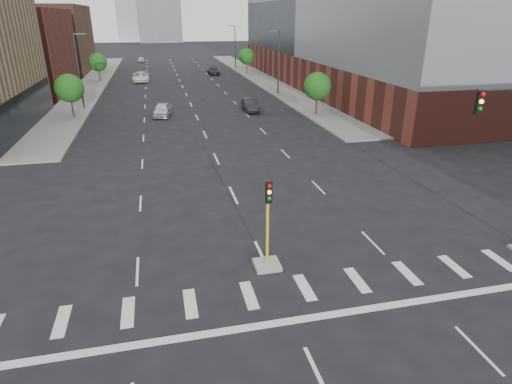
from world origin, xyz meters
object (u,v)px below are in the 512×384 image
object	(u,v)px
car_far_left	(141,77)
car_deep_right	(213,71)
median_traffic_signal	(267,249)
car_distant	(141,60)
car_mid_right	(250,105)
car_near_left	(162,110)

from	to	relation	value
car_far_left	car_deep_right	bearing A→B (deg)	26.10
median_traffic_signal	car_deep_right	bearing A→B (deg)	84.24
car_deep_right	car_distant	world-z (taller)	car_deep_right
car_mid_right	car_deep_right	size ratio (longest dim) A/B	0.95
median_traffic_signal	car_mid_right	size ratio (longest dim) A/B	0.95
car_near_left	car_mid_right	xyz separation A→B (m)	(10.72, 0.46, 0.00)
car_far_left	car_distant	bearing A→B (deg)	90.99
median_traffic_signal	car_near_left	distance (m)	34.83
car_far_left	car_near_left	bearing A→B (deg)	-84.14
car_distant	car_near_left	bearing A→B (deg)	-90.91
car_near_left	car_mid_right	bearing A→B (deg)	11.89
car_near_left	car_distant	world-z (taller)	car_near_left
car_mid_right	car_deep_right	bearing A→B (deg)	91.75
car_near_left	car_far_left	world-z (taller)	car_far_left
median_traffic_signal	car_deep_right	distance (m)	71.62
car_near_left	car_distant	bearing A→B (deg)	102.47
median_traffic_signal	car_near_left	world-z (taller)	median_traffic_signal
median_traffic_signal	car_near_left	bearing A→B (deg)	96.40
median_traffic_signal	car_deep_right	xyz separation A→B (m)	(7.19, 71.26, -0.27)
car_near_left	car_far_left	distance (m)	29.98
car_distant	car_deep_right	bearing A→B (deg)	-66.84
median_traffic_signal	car_mid_right	bearing A→B (deg)	78.97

